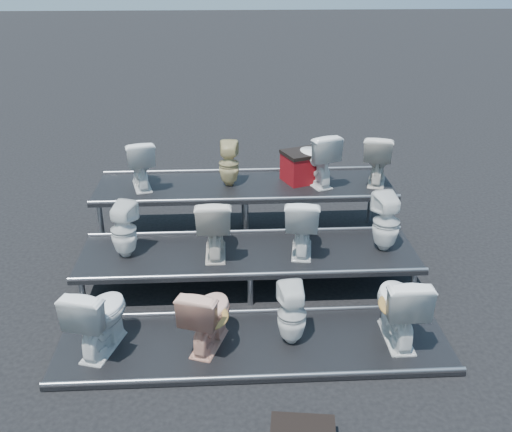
{
  "coord_description": "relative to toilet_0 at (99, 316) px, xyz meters",
  "views": [
    {
      "loc": [
        -0.25,
        -6.3,
        3.86
      ],
      "look_at": [
        0.1,
        0.1,
        0.91
      ],
      "focal_mm": 40.0,
      "sensor_mm": 36.0,
      "label": 1
    }
  ],
  "objects": [
    {
      "name": "toilet_7",
      "position": [
        3.31,
        1.3,
        0.37
      ],
      "size": [
        0.4,
        0.4,
        0.74
      ],
      "primitive_type": "imported",
      "rotation": [
        0.0,
        0.0,
        3.35
      ],
      "color": "white",
      "rests_on": "tier_mid"
    },
    {
      "name": "toilet_4",
      "position": [
        0.08,
        1.3,
        0.35
      ],
      "size": [
        0.4,
        0.41,
        0.7
      ],
      "primitive_type": "imported",
      "rotation": [
        0.0,
        0.0,
        2.81
      ],
      "color": "white",
      "rests_on": "tier_mid"
    },
    {
      "name": "toilet_3",
      "position": [
        3.14,
        0.0,
        0.02
      ],
      "size": [
        0.47,
        0.82,
        0.84
      ],
      "primitive_type": "imported",
      "rotation": [
        0.0,
        0.0,
        3.14
      ],
      "color": "white",
      "rests_on": "tier_front"
    },
    {
      "name": "tier_mid",
      "position": [
        1.6,
        1.3,
        -0.23
      ],
      "size": [
        4.2,
        1.2,
        0.46
      ],
      "primitive_type": "cube",
      "color": "black",
      "rests_on": "ground"
    },
    {
      "name": "toilet_6",
      "position": [
        2.26,
        1.3,
        0.37
      ],
      "size": [
        0.52,
        0.79,
        0.75
      ],
      "primitive_type": "imported",
      "rotation": [
        0.0,
        0.0,
        2.99
      ],
      "color": "white",
      "rests_on": "tier_mid"
    },
    {
      "name": "tier_back",
      "position": [
        1.6,
        2.6,
        -0.03
      ],
      "size": [
        4.2,
        1.2,
        0.86
      ],
      "primitive_type": "cube",
      "color": "black",
      "rests_on": "ground"
    },
    {
      "name": "toilet_11",
      "position": [
        3.5,
        2.6,
        0.76
      ],
      "size": [
        0.59,
        0.79,
        0.72
      ],
      "primitive_type": "imported",
      "rotation": [
        0.0,
        0.0,
        2.84
      ],
      "color": "silver",
      "rests_on": "tier_back"
    },
    {
      "name": "toilet_10",
      "position": [
        2.61,
        2.6,
        0.78
      ],
      "size": [
        0.66,
        0.85,
        0.76
      ],
      "primitive_type": "imported",
      "rotation": [
        0.0,
        0.0,
        3.5
      ],
      "color": "white",
      "rests_on": "tier_back"
    },
    {
      "name": "toilet_5",
      "position": [
        1.18,
        1.3,
        0.38
      ],
      "size": [
        0.43,
        0.76,
        0.77
      ],
      "primitive_type": "imported",
      "rotation": [
        0.0,
        0.0,
        3.14
      ],
      "color": "silver",
      "rests_on": "tier_mid"
    },
    {
      "name": "toilet_1",
      "position": [
        1.12,
        0.0,
        -0.03
      ],
      "size": [
        0.64,
        0.83,
        0.75
      ],
      "primitive_type": "imported",
      "rotation": [
        0.0,
        0.0,
        2.8
      ],
      "color": "#EAAA90",
      "rests_on": "tier_front"
    },
    {
      "name": "ground",
      "position": [
        1.6,
        1.3,
        -0.46
      ],
      "size": [
        80.0,
        80.0,
        0.0
      ],
      "primitive_type": "plane",
      "color": "black",
      "rests_on": "ground"
    },
    {
      "name": "toilet_0",
      "position": [
        0.0,
        0.0,
        0.0
      ],
      "size": [
        0.66,
        0.88,
        0.8
      ],
      "primitive_type": "imported",
      "rotation": [
        0.0,
        0.0,
        2.85
      ],
      "color": "white",
      "rests_on": "tier_front"
    },
    {
      "name": "toilet_8",
      "position": [
        0.14,
        2.6,
        0.75
      ],
      "size": [
        0.55,
        0.76,
        0.7
      ],
      "primitive_type": "imported",
      "rotation": [
        0.0,
        0.0,
        3.39
      ],
      "color": "white",
      "rests_on": "tier_back"
    },
    {
      "name": "toilet_2",
      "position": [
        2.0,
        0.0,
        -0.06
      ],
      "size": [
        0.34,
        0.35,
        0.69
      ],
      "primitive_type": "imported",
      "rotation": [
        0.0,
        0.0,
        3.25
      ],
      "color": "white",
      "rests_on": "tier_front"
    },
    {
      "name": "toilet_9",
      "position": [
        1.38,
        2.6,
        0.72
      ],
      "size": [
        0.31,
        0.31,
        0.63
      ],
      "primitive_type": "imported",
      "rotation": [
        0.0,
        0.0,
        3.07
      ],
      "color": "#CBBA7F",
      "rests_on": "tier_back"
    },
    {
      "name": "red_crate",
      "position": [
        2.46,
        2.71,
        0.6
      ],
      "size": [
        0.67,
        0.61,
        0.39
      ],
      "primitive_type": "cube",
      "rotation": [
        0.0,
        0.0,
        0.37
      ],
      "color": "maroon",
      "rests_on": "tier_back"
    },
    {
      "name": "tier_front",
      "position": [
        1.6,
        0.0,
        -0.43
      ],
      "size": [
        4.2,
        1.2,
        0.06
      ],
      "primitive_type": "cube",
      "color": "black",
      "rests_on": "ground"
    }
  ]
}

